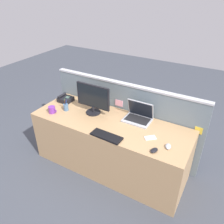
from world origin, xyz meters
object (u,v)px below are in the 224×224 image
at_px(cell_phone_white_slab, 150,138).
at_px(coffee_mug, 52,110).
at_px(laptop, 139,115).
at_px(desk_phone, 65,99).
at_px(desktop_monitor, 93,98).
at_px(computer_mouse_right_hand, 168,146).
at_px(pen_cup, 66,107).
at_px(keyboard_main, 106,136).
at_px(computer_mouse_left_hand, 154,150).

distance_m(cell_phone_white_slab, coffee_mug, 1.38).
bearing_deg(laptop, coffee_mug, -158.65).
bearing_deg(coffee_mug, desk_phone, 100.21).
distance_m(desktop_monitor, laptop, 0.64).
bearing_deg(computer_mouse_right_hand, laptop, 129.09).
relative_size(laptop, coffee_mug, 2.68).
bearing_deg(computer_mouse_right_hand, pen_cup, 160.89).
relative_size(desk_phone, computer_mouse_right_hand, 1.92).
relative_size(desk_phone, cell_phone_white_slab, 1.49).
relative_size(desk_phone, coffee_mug, 1.49).
distance_m(desktop_monitor, keyboard_main, 0.62).
xyz_separation_m(keyboard_main, pen_cup, (-0.80, 0.24, 0.04)).
distance_m(laptop, computer_mouse_right_hand, 0.62).
height_order(computer_mouse_right_hand, computer_mouse_left_hand, same).
height_order(computer_mouse_left_hand, coffee_mug, coffee_mug).
relative_size(computer_mouse_left_hand, coffee_mug, 0.77).
bearing_deg(computer_mouse_right_hand, desk_phone, 154.18).
relative_size(laptop, pen_cup, 1.95).
distance_m(desktop_monitor, coffee_mug, 0.59).
height_order(desktop_monitor, coffee_mug, desktop_monitor).
relative_size(pen_cup, cell_phone_white_slab, 1.37).
xyz_separation_m(desktop_monitor, computer_mouse_left_hand, (1.01, -0.35, -0.21)).
distance_m(keyboard_main, computer_mouse_right_hand, 0.70).
relative_size(desktop_monitor, coffee_mug, 3.79).
distance_m(laptop, keyboard_main, 0.55).
distance_m(desktop_monitor, cell_phone_white_slab, 0.92).
xyz_separation_m(desk_phone, computer_mouse_right_hand, (1.66, -0.28, -0.02)).
bearing_deg(pen_cup, computer_mouse_right_hand, -2.82).
xyz_separation_m(keyboard_main, computer_mouse_left_hand, (0.57, 0.03, 0.01)).
distance_m(keyboard_main, cell_phone_white_slab, 0.50).
relative_size(desktop_monitor, keyboard_main, 1.29).
height_order(desktop_monitor, desk_phone, desktop_monitor).
height_order(desk_phone, pen_cup, pen_cup).
height_order(desk_phone, computer_mouse_left_hand, desk_phone).
bearing_deg(cell_phone_white_slab, keyboard_main, -104.20).
relative_size(desktop_monitor, computer_mouse_right_hand, 4.90).
distance_m(computer_mouse_right_hand, cell_phone_white_slab, 0.24).
bearing_deg(keyboard_main, computer_mouse_right_hand, 15.96).
bearing_deg(pen_cup, cell_phone_white_slab, -0.55).
distance_m(desktop_monitor, desk_phone, 0.58).
distance_m(laptop, computer_mouse_left_hand, 0.64).
height_order(desktop_monitor, cell_phone_white_slab, desktop_monitor).
bearing_deg(cell_phone_white_slab, computer_mouse_left_hand, -10.19).
height_order(laptop, keyboard_main, laptop).
xyz_separation_m(computer_mouse_right_hand, coffee_mug, (-1.60, -0.07, 0.03)).
bearing_deg(computer_mouse_right_hand, keyboard_main, 177.89).
xyz_separation_m(computer_mouse_left_hand, cell_phone_white_slab, (-0.12, 0.20, -0.01)).
bearing_deg(laptop, desk_phone, -176.33).
distance_m(keyboard_main, pen_cup, 0.84).
relative_size(desktop_monitor, cell_phone_white_slab, 3.78).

